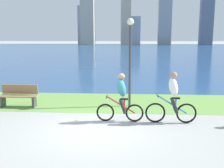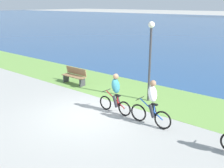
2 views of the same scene
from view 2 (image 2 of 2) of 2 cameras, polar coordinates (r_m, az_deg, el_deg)
ground_plane at (r=10.41m, az=-5.83°, el=-6.83°), size 300.00×300.00×0.00m
grass_strip_bayside at (r=12.97m, az=5.37°, el=-1.82°), size 120.00×3.45×0.01m
cyclist_lead at (r=10.26m, az=0.77°, el=-2.12°), size 1.59×0.52×1.65m
cyclist_trailing at (r=9.33m, az=8.73°, el=-4.26°), size 1.69×0.52×1.71m
bench_near_path at (r=14.30m, az=-8.25°, el=1.78°), size 1.50×0.47×0.90m
lamppost_tall at (r=11.35m, az=8.46°, el=7.52°), size 0.28×0.28×3.53m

